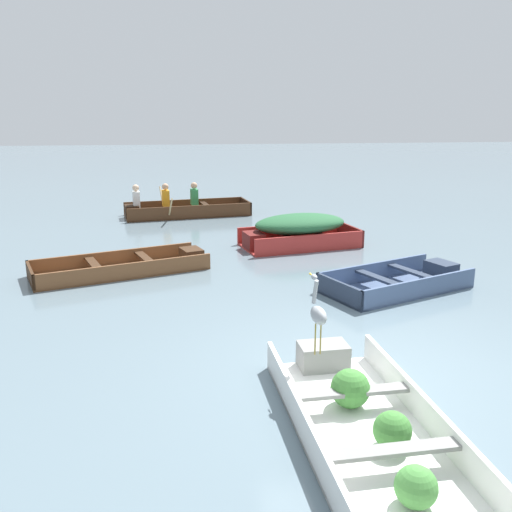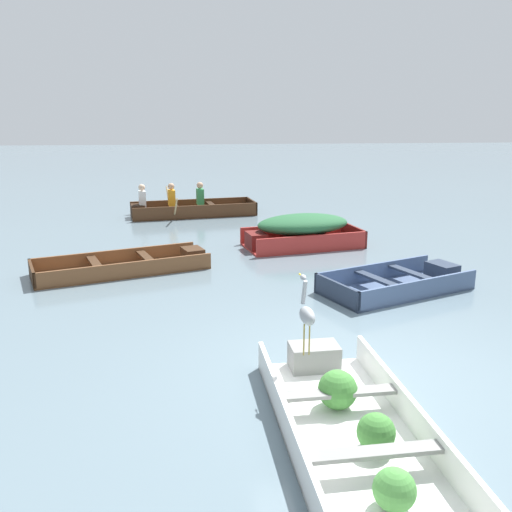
# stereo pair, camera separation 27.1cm
# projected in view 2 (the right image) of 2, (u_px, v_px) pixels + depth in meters

# --- Properties ---
(ground_plane) EXTENTS (80.00, 80.00, 0.00)m
(ground_plane) POSITION_uv_depth(u_px,v_px,m) (367.00, 368.00, 6.73)
(ground_plane) COLOR slate
(dinghy_white_foreground) EXTENTS (1.44, 3.42, 0.44)m
(dinghy_white_foreground) POSITION_uv_depth(u_px,v_px,m) (352.00, 424.00, 5.27)
(dinghy_white_foreground) COLOR white
(dinghy_white_foreground) RESTS_ON ground
(skiff_wooden_brown_near_moored) EXTENTS (3.33, 2.07, 0.30)m
(skiff_wooden_brown_near_moored) POSITION_uv_depth(u_px,v_px,m) (128.00, 266.00, 10.64)
(skiff_wooden_brown_near_moored) COLOR brown
(skiff_wooden_brown_near_moored) RESTS_ON ground
(skiff_slate_blue_mid_moored) EXTENTS (2.73, 2.04, 0.33)m
(skiff_slate_blue_mid_moored) POSITION_uv_depth(u_px,v_px,m) (401.00, 283.00, 9.55)
(skiff_slate_blue_mid_moored) COLOR #475B7F
(skiff_slate_blue_mid_moored) RESTS_ON ground
(skiff_red_outer_moored) EXTENTS (2.70, 1.73, 0.71)m
(skiff_red_outer_moored) POSITION_uv_depth(u_px,v_px,m) (301.00, 228.00, 12.39)
(skiff_red_outer_moored) COLOR #AD2D28
(skiff_red_outer_moored) RESTS_ON ground
(rowboat_dark_varnish_with_crew) EXTENTS (3.58, 2.36, 0.92)m
(rowboat_dark_varnish_with_crew) POSITION_uv_depth(u_px,v_px,m) (185.00, 208.00, 15.95)
(rowboat_dark_varnish_with_crew) COLOR #4C2D19
(rowboat_dark_varnish_with_crew) RESTS_ON ground
(heron_on_dinghy) EXTENTS (0.18, 0.46, 0.84)m
(heron_on_dinghy) POSITION_uv_depth(u_px,v_px,m) (307.00, 313.00, 5.93)
(heron_on_dinghy) COLOR olive
(heron_on_dinghy) RESTS_ON dinghy_white_foreground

